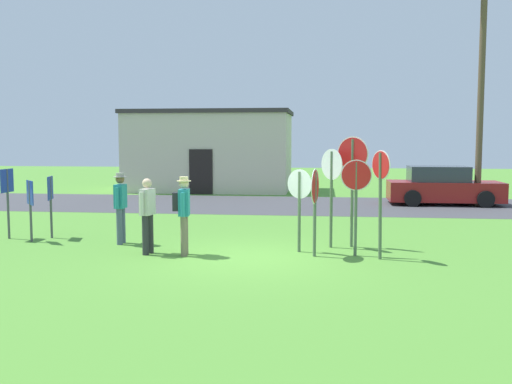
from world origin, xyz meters
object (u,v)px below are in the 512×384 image
parked_car_on_street (443,187)px  stop_sign_rear_left (356,191)px  stop_sign_leaning_left (315,197)px  person_near_signs (121,204)px  stop_sign_center_cluster (299,197)px  person_with_sunhat (147,212)px  person_in_blue (183,210)px  info_panel_middle (51,196)px  info_panel_rightmost (7,191)px  stop_sign_nearest (332,181)px  stop_sign_rear_right (352,171)px  info_panel_leftmost (30,200)px  stop_sign_tallest (380,187)px  utility_pole (481,88)px

parked_car_on_street → stop_sign_rear_left: (-3.93, -10.46, 0.73)m
stop_sign_leaning_left → person_near_signs: stop_sign_leaning_left is taller
stop_sign_center_cluster → person_with_sunhat: bearing=-168.9°
stop_sign_rear_left → person_in_blue: 3.80m
info_panel_middle → info_panel_rightmost: bearing=-167.8°
stop_sign_nearest → person_with_sunhat: stop_sign_nearest is taller
stop_sign_rear_right → info_panel_leftmost: bearing=-178.2°
stop_sign_rear_right → person_near_signs: 5.64m
stop_sign_center_cluster → stop_sign_leaning_left: stop_sign_leaning_left is taller
stop_sign_rear_left → info_panel_leftmost: (-7.94, 0.77, -0.37)m
stop_sign_tallest → stop_sign_center_cluster: bearing=160.6°
stop_sign_tallest → stop_sign_nearest: bearing=129.5°
stop_sign_center_cluster → info_panel_middle: 6.54m
utility_pole → person_in_blue: size_ratio=4.95×
parked_car_on_street → person_near_signs: size_ratio=2.48×
parked_car_on_street → stop_sign_tallest: size_ratio=1.86×
stop_sign_rear_left → person_in_blue: bearing=-173.8°
stop_sign_leaning_left → info_panel_rightmost: (-7.85, 1.31, -0.06)m
stop_sign_leaning_left → person_in_blue: stop_sign_leaning_left is taller
stop_sign_rear_left → info_panel_middle: size_ratio=1.32×
info_panel_rightmost → stop_sign_nearest: bearing=-1.6°
stop_sign_leaning_left → person_with_sunhat: bearing=-177.2°
info_panel_leftmost → stop_sign_leaning_left: bearing=-7.8°
parked_car_on_street → stop_sign_nearest: stop_sign_nearest is taller
stop_sign_leaning_left → person_in_blue: bearing=-175.8°
person_with_sunhat → info_panel_middle: 3.56m
stop_sign_rear_right → info_panel_middle: (-7.66, 0.32, -0.71)m
stop_sign_tallest → person_with_sunhat: 5.10m
stop_sign_nearest → info_panel_leftmost: bearing=-179.1°
stop_sign_tallest → info_panel_leftmost: stop_sign_tallest is taller
stop_sign_tallest → stop_sign_rear_right: bearing=111.2°
utility_pole → info_panel_middle: (-12.83, -8.66, -3.38)m
stop_sign_rear_left → person_in_blue: (-3.75, -0.41, -0.41)m
stop_sign_rear_right → stop_sign_tallest: size_ratio=1.13×
stop_sign_nearest → stop_sign_center_cluster: 1.00m
stop_sign_nearest → info_panel_rightmost: 8.23m
parked_car_on_street → stop_sign_leaning_left: stop_sign_leaning_left is taller
person_near_signs → info_panel_rightmost: 3.15m
info_panel_rightmost → person_in_blue: bearing=-17.0°
stop_sign_tallest → person_with_sunhat: (-5.06, -0.04, -0.59)m
info_panel_leftmost → info_panel_middle: size_ratio=0.96×
stop_sign_center_cluster → utility_pole: bearing=56.7°
stop_sign_rear_left → stop_sign_rear_right: bearing=92.0°
person_with_sunhat → person_near_signs: person_near_signs is taller
stop_sign_rear_right → stop_sign_tallest: bearing=-68.8°
stop_sign_rear_right → person_with_sunhat: bearing=-162.9°
info_panel_middle → parked_car_on_street: bearing=38.1°
parked_car_on_street → stop_sign_center_cluster: (-5.17, -10.18, 0.57)m
parked_car_on_street → info_panel_rightmost: info_panel_rightmost is taller
stop_sign_rear_left → info_panel_leftmost: stop_sign_rear_left is taller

